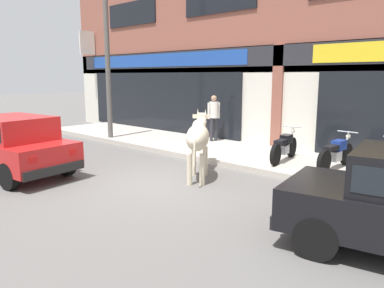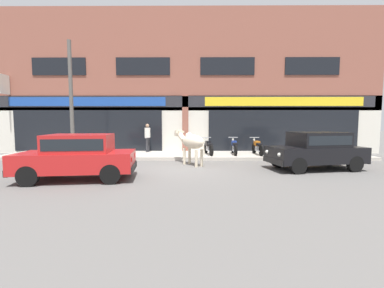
{
  "view_description": "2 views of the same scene",
  "coord_description": "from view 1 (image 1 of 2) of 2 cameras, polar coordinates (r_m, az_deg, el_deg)",
  "views": [
    {
      "loc": [
        6.19,
        -5.53,
        2.43
      ],
      "look_at": [
        0.11,
        1.0,
        0.79
      ],
      "focal_mm": 35.0,
      "sensor_mm": 36.0,
      "label": 1
    },
    {
      "loc": [
        0.5,
        -10.02,
        1.84
      ],
      "look_at": [
        0.42,
        1.0,
        0.91
      ],
      "focal_mm": 24.0,
      "sensor_mm": 36.0,
      "label": 2
    }
  ],
  "objects": [
    {
      "name": "ground_plane",
      "position": [
        8.65,
        -5.09,
        -5.98
      ],
      "size": [
        90.0,
        90.0,
        0.0
      ],
      "primitive_type": "plane",
      "color": "#605E5B"
    },
    {
      "name": "sidewalk",
      "position": [
        11.34,
        8.84,
        -1.71
      ],
      "size": [
        19.0,
        2.95,
        0.16
      ],
      "primitive_type": "cube",
      "color": "#B7AFA3",
      "rests_on": "ground"
    },
    {
      "name": "shop_building",
      "position": [
        12.67,
        13.96,
        17.25
      ],
      "size": [
        23.0,
        1.4,
        8.46
      ],
      "color": "#8E5142",
      "rests_on": "ground"
    },
    {
      "name": "cow",
      "position": [
        8.77,
        0.94,
        1.04
      ],
      "size": [
        1.48,
        1.83,
        1.61
      ],
      "color": "beige",
      "rests_on": "ground"
    },
    {
      "name": "car_1",
      "position": [
        10.15,
        -25.8,
        0.18
      ],
      "size": [
        3.75,
        2.03,
        1.46
      ],
      "color": "black",
      "rests_on": "ground"
    },
    {
      "name": "motorcycle_0",
      "position": [
        10.37,
        13.88,
        -0.42
      ],
      "size": [
        0.56,
        1.8,
        0.88
      ],
      "color": "black",
      "rests_on": "sidewalk"
    },
    {
      "name": "motorcycle_1",
      "position": [
        9.87,
        21.09,
        -1.35
      ],
      "size": [
        0.52,
        1.81,
        0.88
      ],
      "color": "black",
      "rests_on": "sidewalk"
    },
    {
      "name": "pedestrian",
      "position": [
        13.12,
        3.33,
        4.72
      ],
      "size": [
        0.32,
        0.48,
        1.6
      ],
      "color": "#2D2D33",
      "rests_on": "sidewalk"
    },
    {
      "name": "utility_pole",
      "position": [
        14.14,
        -12.74,
        12.27
      ],
      "size": [
        0.18,
        0.18,
        5.6
      ],
      "primitive_type": "cylinder",
      "color": "#595651",
      "rests_on": "sidewalk"
    }
  ]
}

